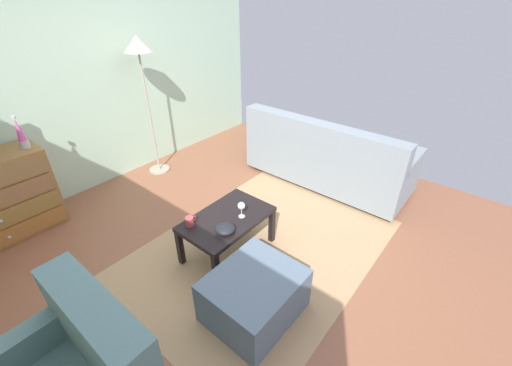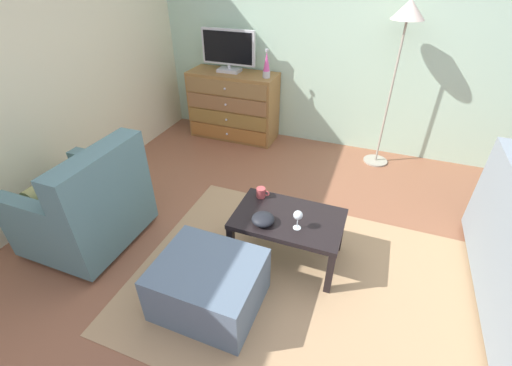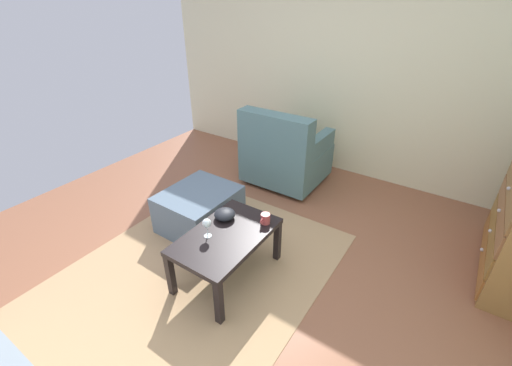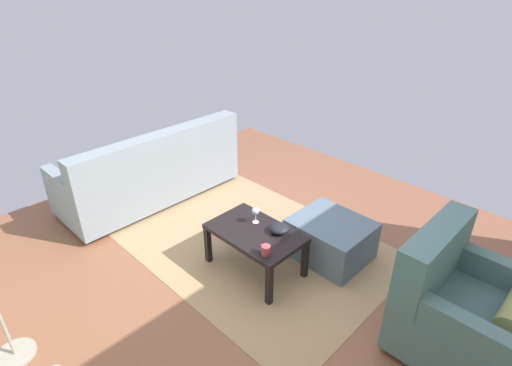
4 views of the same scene
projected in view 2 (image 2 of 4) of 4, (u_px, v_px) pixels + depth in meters
The scene contains 14 objects.
ground_plane at pixel (288, 262), 2.84m from camera, with size 5.31×5.06×0.05m, color #8F573D.
wall_accent_rear at pixel (351, 40), 3.88m from camera, with size 5.31×0.12×2.59m, color #B2D4B7.
wall_plain_left at pixel (16, 72), 2.82m from camera, with size 0.12×5.06×2.59m, color beige.
area_rug at pixel (306, 284), 2.61m from camera, with size 2.60×1.90×0.01m, color tan.
dresser at pixel (234, 106), 4.52m from camera, with size 1.14×0.49×0.87m.
tv at pixel (228, 50), 4.16m from camera, with size 0.69×0.18×0.50m.
lava_lamp at pixel (267, 65), 4.03m from camera, with size 0.09×0.09×0.33m.
coffee_table at pixel (288, 223), 2.66m from camera, with size 0.84×0.53×0.42m.
wine_glass at pixel (298, 216), 2.46m from camera, with size 0.07×0.07×0.16m.
mug at pixel (261, 193), 2.83m from camera, with size 0.11×0.08×0.09m.
bowl_decorative at pixel (263, 219), 2.55m from camera, with size 0.17×0.17×0.08m, color black.
armchair at pixel (87, 206), 2.82m from camera, with size 0.80×0.86×0.92m.
ottoman at pixel (209, 285), 2.37m from camera, with size 0.70×0.60×0.39m, color slate.
standing_lamp at pixel (405, 28), 3.32m from camera, with size 0.32×0.32×1.76m.
Camera 2 is at (0.46, -1.96, 2.11)m, focal length 23.92 mm.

